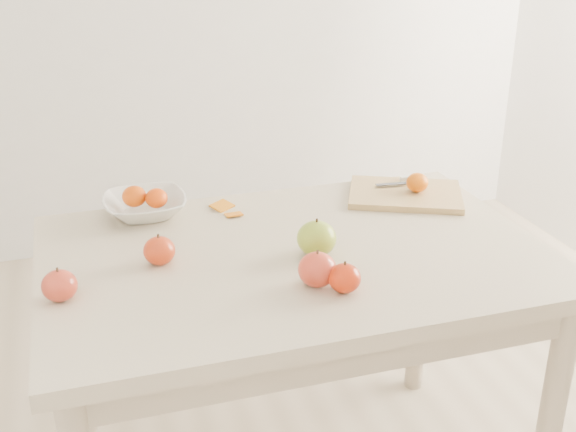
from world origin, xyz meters
name	(u,v)px	position (x,y,z in m)	size (l,w,h in m)	color
table	(294,287)	(0.00, 0.00, 0.65)	(1.20, 0.80, 0.75)	#C6B596
cutting_board	(405,194)	(0.41, 0.23, 0.76)	(0.31, 0.23, 0.02)	tan
board_tangerine	(417,182)	(0.44, 0.22, 0.80)	(0.06, 0.06, 0.05)	#CA5A07
fruit_bowl	(145,206)	(-0.31, 0.32, 0.78)	(0.22, 0.22, 0.05)	silver
bowl_tangerine_near	(134,196)	(-0.34, 0.33, 0.80)	(0.06, 0.06, 0.06)	#D04D07
bowl_tangerine_far	(156,198)	(-0.28, 0.31, 0.80)	(0.06, 0.06, 0.05)	#DA4207
orange_peel_a	(222,207)	(-0.11, 0.31, 0.75)	(0.06, 0.04, 0.00)	#C56B0D
orange_peel_b	(234,215)	(-0.09, 0.25, 0.75)	(0.04, 0.04, 0.00)	#CE6C0E
paring_knife	(409,179)	(0.45, 0.31, 0.78)	(0.17, 0.05, 0.01)	white
apple_green	(317,238)	(0.04, -0.04, 0.79)	(0.09, 0.09, 0.08)	#568514
apple_red_d	(60,286)	(-0.54, -0.08, 0.78)	(0.07, 0.07, 0.07)	#94030F
apple_red_c	(317,269)	(0.00, -0.18, 0.79)	(0.09, 0.09, 0.08)	#A50D12
apple_red_b	(159,251)	(-0.32, 0.03, 0.78)	(0.07, 0.07, 0.07)	#8C0704
apple_red_e	(345,278)	(0.04, -0.22, 0.78)	(0.07, 0.07, 0.06)	#980202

